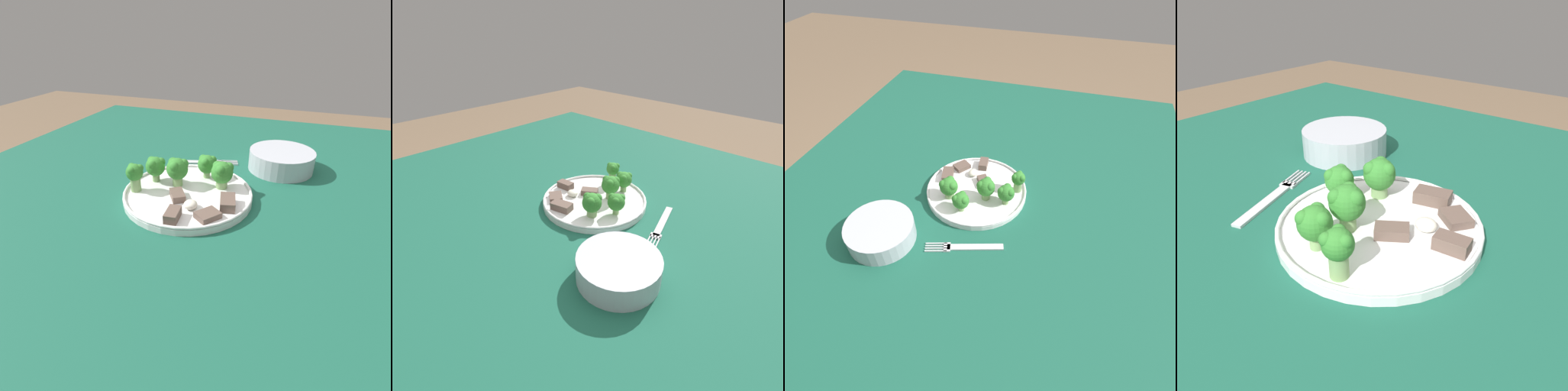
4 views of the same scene
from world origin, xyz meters
TOP-DOWN VIEW (x-y plane):
  - ground_plane at (0.00, 0.00)m, footprint 8.00×8.00m
  - table at (0.00, 0.00)m, footprint 1.31×1.12m
  - dinner_plate at (-0.02, 0.01)m, footprint 0.26×0.26m
  - fork at (-0.20, -0.01)m, footprint 0.07×0.17m
  - cream_bowl at (-0.22, 0.17)m, footprint 0.15×0.15m
  - broccoli_floret_near_rim_left at (-0.06, 0.07)m, footprint 0.05×0.05m
  - broccoli_floret_center_left at (-0.05, -0.07)m, footprint 0.04×0.04m
  - broccoli_floret_back_left at (0.01, -0.09)m, footprint 0.04×0.03m
  - broccoli_floret_front_left at (-0.04, -0.02)m, footprint 0.05×0.05m
  - broccoli_floret_center_back at (-0.10, 0.03)m, footprint 0.04×0.04m
  - meat_slice_front_slice at (0.08, 0.02)m, footprint 0.04×0.03m
  - meat_slice_middle_slice at (0.01, 0.10)m, footprint 0.05×0.04m
  - meat_slice_rear_slice at (0.01, 0.00)m, footprint 0.05×0.04m
  - meat_slice_edge_slice at (0.05, 0.08)m, footprint 0.05×0.05m
  - sauce_dollop at (0.03, 0.04)m, footprint 0.03×0.03m

SIDE VIEW (x-z plane):
  - ground_plane at x=0.00m, z-range 0.00..0.00m
  - table at x=0.00m, z-range 0.29..1.06m
  - fork at x=-0.20m, z-range 0.77..0.77m
  - dinner_plate at x=-0.02m, z-range 0.77..0.79m
  - meat_slice_edge_slice at x=0.05m, z-range 0.78..0.79m
  - meat_slice_rear_slice at x=0.01m, z-range 0.78..0.79m
  - sauce_dollop at x=0.03m, z-range 0.78..0.80m
  - meat_slice_front_slice at x=0.08m, z-range 0.78..0.80m
  - meat_slice_middle_slice at x=0.01m, z-range 0.78..0.80m
  - cream_bowl at x=-0.22m, z-range 0.77..0.81m
  - broccoli_floret_center_back at x=-0.10m, z-range 0.79..0.84m
  - broccoli_floret_near_rim_left at x=-0.06m, z-range 0.79..0.84m
  - broccoli_floret_center_left at x=-0.05m, z-range 0.79..0.84m
  - broccoli_floret_back_left at x=0.01m, z-range 0.79..0.85m
  - broccoli_floret_front_left at x=-0.04m, z-range 0.79..0.85m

